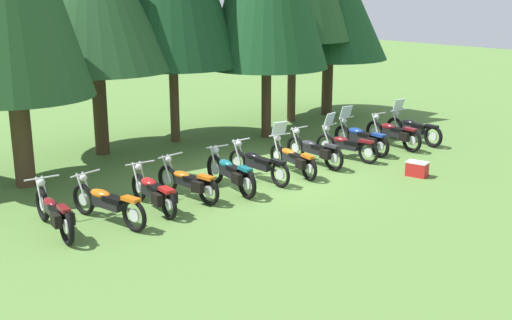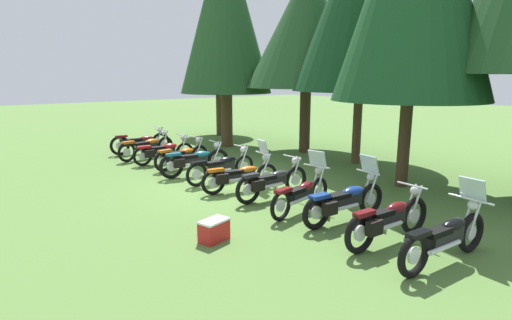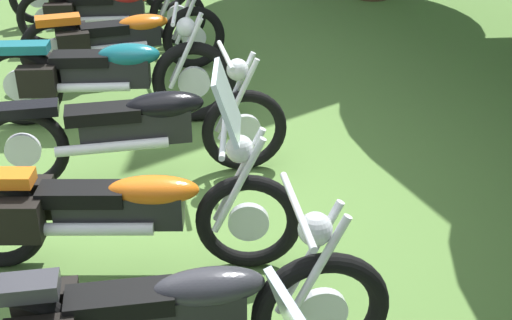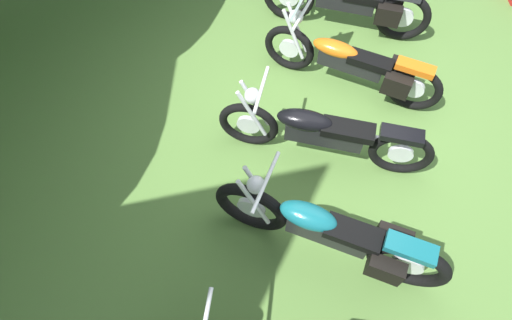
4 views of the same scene
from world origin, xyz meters
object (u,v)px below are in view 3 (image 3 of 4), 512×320
Objects in this scene: motorcycle_4 at (103,75)px; motorcycle_7 at (158,317)px; motorcycle_6 at (114,207)px; motorcycle_3 at (121,37)px; motorcycle_2 at (108,8)px; motorcycle_5 at (139,127)px.

motorcycle_7 is at bearing -77.57° from motorcycle_4.
motorcycle_4 is 1.03× the size of motorcycle_6.
motorcycle_4 is 2.25m from motorcycle_6.
motorcycle_4 is (1.17, -0.17, 0.04)m from motorcycle_3.
motorcycle_4 reaches higher than motorcycle_2.
motorcycle_7 is (3.32, 0.31, -0.02)m from motorcycle_4.
motorcycle_7 reaches higher than motorcycle_2.
motorcycle_4 reaches higher than motorcycle_3.
motorcycle_5 reaches higher than motorcycle_2.
motorcycle_7 reaches higher than motorcycle_5.
motorcycle_2 is 4.48m from motorcycle_6.
motorcycle_3 is (1.06, 0.14, -0.02)m from motorcycle_2.
motorcycle_6 is 0.98× the size of motorcycle_7.
motorcycle_6 is at bearing -80.42° from motorcycle_4.
motorcycle_3 is 4.49m from motorcycle_7.
motorcycle_5 is at bearing 91.48° from motorcycle_7.
motorcycle_6 reaches higher than motorcycle_4.
motorcycle_5 is at bearing -68.61° from motorcycle_4.
motorcycle_3 is at bearing -77.07° from motorcycle_2.
motorcycle_4 is at bearing 102.87° from motorcycle_5.
motorcycle_2 is 5.56m from motorcycle_7.
motorcycle_4 reaches higher than motorcycle_5.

